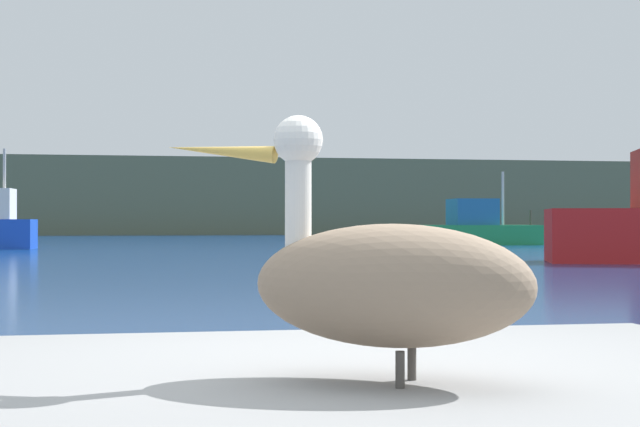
% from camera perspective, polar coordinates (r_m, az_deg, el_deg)
% --- Properties ---
extents(hillside_backdrop, '(140.00, 12.53, 6.30)m').
position_cam_1_polar(hillside_backdrop, '(82.54, -9.55, 0.95)').
color(hillside_backdrop, '#5B664C').
rests_on(hillside_backdrop, ground).
extents(pelican, '(1.26, 0.86, 0.89)m').
position_cam_1_polar(pelican, '(3.14, 4.01, -3.95)').
color(pelican, gray).
rests_on(pelican, pier_dock).
extents(fishing_boat_green, '(7.68, 2.73, 3.45)m').
position_cam_1_polar(fishing_boat_green, '(45.04, 8.37, -0.98)').
color(fishing_boat_green, '#1E8C4C').
rests_on(fishing_boat_green, ground).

